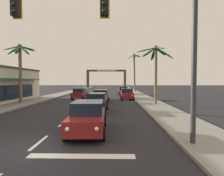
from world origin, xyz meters
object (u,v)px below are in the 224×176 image
object	(u,v)px
sedan_oncoming_far	(80,93)
palm_left_second	(20,62)
palm_right_second	(156,59)
palm_right_farthest	(134,66)
sedan_parked_mid_kerb	(127,94)
sedan_third_in_queue	(96,102)
sedan_lead_at_stop_bar	(88,117)
sedan_fifth_in_queue	(101,96)
town_gateway_arch	(106,76)
sedan_parked_nearest_kerb	(123,90)
traffic_signal_mast	(110,21)

from	to	relation	value
sedan_oncoming_far	palm_left_second	size ratio (longest dim) A/B	0.62
palm_right_second	palm_right_farthest	xyz separation A→B (m)	(0.24, 26.19, 1.32)
sedan_parked_mid_kerb	sedan_third_in_queue	bearing A→B (deg)	-107.45
sedan_lead_at_stop_bar	sedan_fifth_in_queue	size ratio (longest dim) A/B	1.00
sedan_lead_at_stop_bar	palm_right_farthest	distance (m)	38.39
palm_left_second	palm_right_second	world-z (taller)	palm_left_second
sedan_third_in_queue	palm_right_farthest	distance (m)	31.95
palm_left_second	town_gateway_arch	bearing A→B (deg)	79.94
sedan_fifth_in_queue	sedan_parked_nearest_kerb	xyz separation A→B (m)	(3.46, 13.66, 0.00)
sedan_oncoming_far	sedan_parked_nearest_kerb	bearing A→B (deg)	49.60
sedan_parked_mid_kerb	town_gateway_arch	size ratio (longest dim) A/B	0.30
sedan_oncoming_far	palm_right_farthest	distance (m)	22.29
sedan_parked_nearest_kerb	town_gateway_arch	xyz separation A→B (m)	(-5.06, 32.01, 3.68)
palm_right_second	traffic_signal_mast	bearing A→B (deg)	-110.14
traffic_signal_mast	palm_right_farthest	world-z (taller)	palm_right_farthest
traffic_signal_mast	sedan_oncoming_far	distance (m)	21.78
sedan_parked_mid_kerb	palm_left_second	world-z (taller)	palm_left_second
palm_right_second	palm_left_second	bearing A→B (deg)	175.63
palm_left_second	town_gateway_arch	distance (m)	47.32
traffic_signal_mast	palm_right_second	bearing A→B (deg)	69.86
town_gateway_arch	traffic_signal_mast	bearing A→B (deg)	-86.98
sedan_fifth_in_queue	sedan_oncoming_far	xyz separation A→B (m)	(-3.74, 5.20, 0.00)
traffic_signal_mast	palm_right_farthest	distance (m)	39.81
sedan_lead_at_stop_bar	sedan_oncoming_far	size ratio (longest dim) A/B	1.00
sedan_third_in_queue	sedan_parked_mid_kerb	size ratio (longest dim) A/B	1.00
sedan_parked_nearest_kerb	palm_right_farthest	distance (m)	12.29
sedan_parked_mid_kerb	palm_right_second	xyz separation A→B (m)	(2.88, -6.52, 4.42)
sedan_parked_nearest_kerb	town_gateway_arch	size ratio (longest dim) A/B	0.30
palm_right_farthest	sedan_parked_mid_kerb	bearing A→B (deg)	-99.01
sedan_lead_at_stop_bar	sedan_third_in_queue	bearing A→B (deg)	92.07
palm_right_second	sedan_oncoming_far	bearing A→B (deg)	144.26
sedan_parked_nearest_kerb	palm_right_farthest	world-z (taller)	palm_right_farthest
sedan_third_in_queue	town_gateway_arch	distance (m)	52.53
palm_right_second	sedan_third_in_queue	bearing A→B (deg)	-144.49
sedan_oncoming_far	sedan_parked_mid_kerb	size ratio (longest dim) A/B	1.01
sedan_fifth_in_queue	traffic_signal_mast	bearing A→B (deg)	-83.98
traffic_signal_mast	palm_left_second	distance (m)	18.51
traffic_signal_mast	town_gateway_arch	xyz separation A→B (m)	(-3.22, 61.10, -0.78)
sedan_fifth_in_queue	palm_right_farthest	world-z (taller)	palm_right_farthest
palm_left_second	palm_right_second	size ratio (longest dim) A/B	1.07
sedan_fifth_in_queue	palm_right_farthest	size ratio (longest dim) A/B	0.46
sedan_parked_mid_kerb	sedan_oncoming_far	bearing A→B (deg)	173.50
palm_right_second	sedan_parked_nearest_kerb	bearing A→B (deg)	100.84
sedan_parked_mid_kerb	palm_right_second	bearing A→B (deg)	-66.17
sedan_third_in_queue	town_gateway_arch	xyz separation A→B (m)	(-1.73, 52.37, 3.68)
sedan_third_in_queue	palm_left_second	size ratio (longest dim) A/B	0.61
sedan_third_in_queue	palm_right_second	world-z (taller)	palm_right_second
sedan_lead_at_stop_bar	sedan_parked_nearest_kerb	size ratio (longest dim) A/B	1.01
sedan_lead_at_stop_bar	sedan_oncoming_far	world-z (taller)	same
sedan_parked_nearest_kerb	palm_right_second	size ratio (longest dim) A/B	0.65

